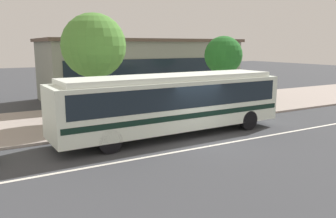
{
  "coord_description": "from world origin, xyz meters",
  "views": [
    {
      "loc": [
        -8.82,
        -12.29,
        4.28
      ],
      "look_at": [
        -0.88,
        1.63,
        1.3
      ],
      "focal_mm": 36.71,
      "sensor_mm": 36.0,
      "label": 1
    }
  ],
  "objects_px": {
    "transit_bus": "(173,100)",
    "street_tree_mid_block": "(223,56)",
    "pedestrian_walking_along_curb": "(95,109)",
    "street_tree_near_stop": "(94,46)",
    "pedestrian_waiting_near_sign": "(137,108)",
    "bus_stop_sign": "(217,89)"
  },
  "relations": [
    {
      "from": "pedestrian_walking_along_curb",
      "to": "street_tree_near_stop",
      "type": "bearing_deg",
      "value": 70.26
    },
    {
      "from": "bus_stop_sign",
      "to": "street_tree_near_stop",
      "type": "bearing_deg",
      "value": 160.81
    },
    {
      "from": "transit_bus",
      "to": "pedestrian_walking_along_curb",
      "type": "relative_size",
      "value": 6.57
    },
    {
      "from": "transit_bus",
      "to": "street_tree_mid_block",
      "type": "height_order",
      "value": "street_tree_mid_block"
    },
    {
      "from": "pedestrian_waiting_near_sign",
      "to": "street_tree_mid_block",
      "type": "distance_m",
      "value": 8.32
    },
    {
      "from": "bus_stop_sign",
      "to": "street_tree_mid_block",
      "type": "xyz_separation_m",
      "value": [
        2.22,
        2.25,
        1.85
      ]
    },
    {
      "from": "pedestrian_walking_along_curb",
      "to": "bus_stop_sign",
      "type": "distance_m",
      "value": 7.27
    },
    {
      "from": "street_tree_mid_block",
      "to": "pedestrian_walking_along_curb",
      "type": "bearing_deg",
      "value": -169.87
    },
    {
      "from": "pedestrian_walking_along_curb",
      "to": "pedestrian_waiting_near_sign",
      "type": "bearing_deg",
      "value": -23.93
    },
    {
      "from": "pedestrian_waiting_near_sign",
      "to": "street_tree_mid_block",
      "type": "bearing_deg",
      "value": 18.59
    },
    {
      "from": "transit_bus",
      "to": "pedestrian_waiting_near_sign",
      "type": "xyz_separation_m",
      "value": [
        -1.07,
        1.81,
        -0.57
      ]
    },
    {
      "from": "pedestrian_waiting_near_sign",
      "to": "street_tree_near_stop",
      "type": "distance_m",
      "value": 4.23
    },
    {
      "from": "street_tree_mid_block",
      "to": "pedestrian_waiting_near_sign",
      "type": "bearing_deg",
      "value": -161.41
    },
    {
      "from": "bus_stop_sign",
      "to": "street_tree_near_stop",
      "type": "height_order",
      "value": "street_tree_near_stop"
    },
    {
      "from": "transit_bus",
      "to": "street_tree_near_stop",
      "type": "relative_size",
      "value": 1.96
    },
    {
      "from": "pedestrian_waiting_near_sign",
      "to": "street_tree_mid_block",
      "type": "height_order",
      "value": "street_tree_mid_block"
    },
    {
      "from": "transit_bus",
      "to": "pedestrian_walking_along_curb",
      "type": "distance_m",
      "value": 4.03
    },
    {
      "from": "pedestrian_walking_along_curb",
      "to": "transit_bus",
      "type": "bearing_deg",
      "value": -41.7
    },
    {
      "from": "street_tree_mid_block",
      "to": "transit_bus",
      "type": "bearing_deg",
      "value": -146.11
    },
    {
      "from": "street_tree_mid_block",
      "to": "bus_stop_sign",
      "type": "bearing_deg",
      "value": -134.58
    },
    {
      "from": "pedestrian_waiting_near_sign",
      "to": "transit_bus",
      "type": "bearing_deg",
      "value": -59.36
    },
    {
      "from": "pedestrian_walking_along_curb",
      "to": "bus_stop_sign",
      "type": "height_order",
      "value": "bus_stop_sign"
    }
  ]
}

